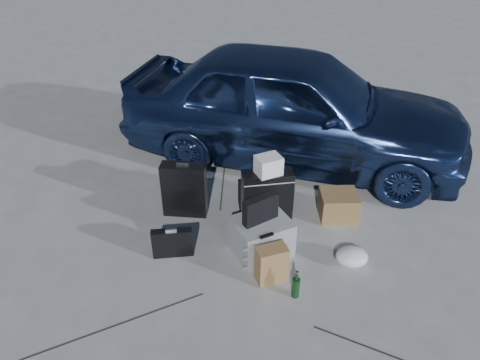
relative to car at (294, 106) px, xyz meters
name	(u,v)px	position (x,y,z in m)	size (l,w,h in m)	color
ground	(268,269)	(-0.73, -2.10, -0.74)	(60.00, 60.00, 0.00)	#ABABA6
car	(294,106)	(0.00, 0.00, 0.00)	(1.75, 4.36, 1.49)	navy
pelican_case	(261,237)	(-0.76, -1.84, -0.55)	(0.54, 0.44, 0.39)	#A2A4A8
laptop_bag	(261,209)	(-0.77, -1.83, -0.22)	(0.37, 0.09, 0.27)	black
briefcase	(172,243)	(-1.64, -1.76, -0.59)	(0.40, 0.09, 0.31)	black
suitcase_left	(184,190)	(-1.48, -1.07, -0.43)	(0.48, 0.17, 0.63)	black
suitcase_right	(267,198)	(-0.61, -1.37, -0.42)	(0.53, 0.19, 0.64)	black
white_carton	(268,165)	(-0.61, -1.39, 0.00)	(0.25, 0.20, 0.20)	white
duffel_bag	(265,195)	(-0.57, -1.08, -0.59)	(0.61, 0.26, 0.30)	black
flat_box_white	(267,181)	(-0.55, -1.06, -0.41)	(0.36, 0.27, 0.06)	white
flat_box_black	(269,176)	(-0.53, -1.06, -0.34)	(0.29, 0.21, 0.06)	black
kraft_bag	(271,264)	(-0.74, -2.23, -0.55)	(0.28, 0.17, 0.38)	#A17346
cardboard_box	(338,205)	(0.19, -1.38, -0.59)	(0.40, 0.35, 0.30)	#996F43
plastic_bag	(352,257)	(0.08, -2.14, -0.65)	(0.32, 0.27, 0.18)	white
green_bottle	(296,285)	(-0.56, -2.48, -0.60)	(0.07, 0.07, 0.28)	black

